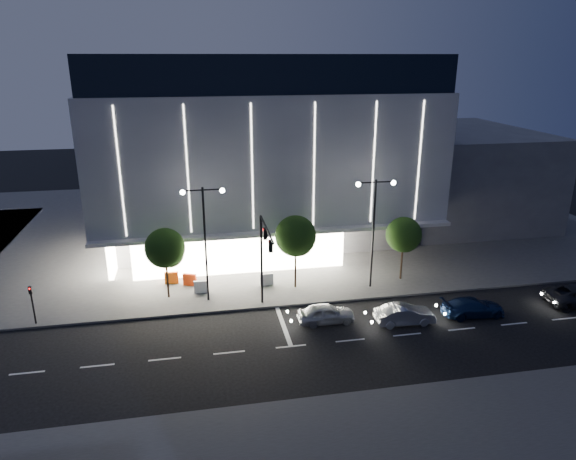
{
  "coord_description": "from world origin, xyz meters",
  "views": [
    {
      "loc": [
        -3.54,
        -30.01,
        17.87
      ],
      "look_at": [
        3.43,
        7.15,
        5.0
      ],
      "focal_mm": 32.0,
      "sensor_mm": 36.0,
      "label": 1
    }
  ],
  "objects_px": {
    "ped_signal_far": "(32,301)",
    "tree_left": "(165,250)",
    "traffic_mast": "(264,249)",
    "street_lamp_west": "(205,228)",
    "tree_mid": "(296,238)",
    "tree_right": "(404,236)",
    "barrier_d": "(267,279)",
    "barrier_c": "(190,280)",
    "barrier_a": "(171,278)",
    "car_third": "(473,307)",
    "car_second": "(405,315)",
    "street_lamp_east": "(374,218)",
    "car_lead": "(326,314)",
    "barrier_b": "(201,287)"
  },
  "relations": [
    {
      "from": "ped_signal_far",
      "to": "tree_mid",
      "type": "xyz_separation_m",
      "value": [
        19.03,
        2.52,
        2.45
      ]
    },
    {
      "from": "barrier_d",
      "to": "ped_signal_far",
      "type": "bearing_deg",
      "value": -171.31
    },
    {
      "from": "street_lamp_west",
      "to": "barrier_b",
      "type": "distance_m",
      "value": 5.5
    },
    {
      "from": "tree_mid",
      "to": "tree_right",
      "type": "height_order",
      "value": "tree_mid"
    },
    {
      "from": "traffic_mast",
      "to": "ped_signal_far",
      "type": "xyz_separation_m",
      "value": [
        -16.0,
        1.16,
        -3.14
      ]
    },
    {
      "from": "barrier_b",
      "to": "barrier_c",
      "type": "relative_size",
      "value": 1.0
    },
    {
      "from": "street_lamp_east",
      "to": "car_lead",
      "type": "distance_m",
      "value": 8.7
    },
    {
      "from": "street_lamp_east",
      "to": "barrier_b",
      "type": "distance_m",
      "value": 14.57
    },
    {
      "from": "tree_right",
      "to": "tree_mid",
      "type": "bearing_deg",
      "value": 180.0
    },
    {
      "from": "car_lead",
      "to": "traffic_mast",
      "type": "bearing_deg",
      "value": 61.43
    },
    {
      "from": "street_lamp_east",
      "to": "tree_mid",
      "type": "relative_size",
      "value": 1.46
    },
    {
      "from": "tree_left",
      "to": "barrier_a",
      "type": "bearing_deg",
      "value": 86.92
    },
    {
      "from": "tree_right",
      "to": "barrier_a",
      "type": "relative_size",
      "value": 5.01
    },
    {
      "from": "barrier_c",
      "to": "barrier_d",
      "type": "distance_m",
      "value": 6.24
    },
    {
      "from": "tree_left",
      "to": "tree_mid",
      "type": "relative_size",
      "value": 0.93
    },
    {
      "from": "tree_mid",
      "to": "barrier_c",
      "type": "height_order",
      "value": "tree_mid"
    },
    {
      "from": "car_lead",
      "to": "barrier_b",
      "type": "distance_m",
      "value": 10.53
    },
    {
      "from": "tree_mid",
      "to": "car_second",
      "type": "bearing_deg",
      "value": -47.74
    },
    {
      "from": "traffic_mast",
      "to": "ped_signal_far",
      "type": "height_order",
      "value": "traffic_mast"
    },
    {
      "from": "car_third",
      "to": "barrier_d",
      "type": "relative_size",
      "value": 4.13
    },
    {
      "from": "tree_left",
      "to": "car_second",
      "type": "bearing_deg",
      "value": -23.19
    },
    {
      "from": "car_third",
      "to": "barrier_b",
      "type": "height_order",
      "value": "car_third"
    },
    {
      "from": "street_lamp_east",
      "to": "barrier_c",
      "type": "height_order",
      "value": "street_lamp_east"
    },
    {
      "from": "tree_mid",
      "to": "car_second",
      "type": "height_order",
      "value": "tree_mid"
    },
    {
      "from": "car_third",
      "to": "barrier_a",
      "type": "distance_m",
      "value": 23.49
    },
    {
      "from": "street_lamp_east",
      "to": "ped_signal_far",
      "type": "distance_m",
      "value": 25.37
    },
    {
      "from": "street_lamp_west",
      "to": "tree_right",
      "type": "relative_size",
      "value": 1.63
    },
    {
      "from": "traffic_mast",
      "to": "street_lamp_west",
      "type": "height_order",
      "value": "street_lamp_west"
    },
    {
      "from": "street_lamp_west",
      "to": "barrier_b",
      "type": "relative_size",
      "value": 8.18
    },
    {
      "from": "car_third",
      "to": "barrier_c",
      "type": "height_order",
      "value": "car_third"
    },
    {
      "from": "street_lamp_west",
      "to": "tree_left",
      "type": "xyz_separation_m",
      "value": [
        -2.97,
        1.02,
        -1.92
      ]
    },
    {
      "from": "barrier_d",
      "to": "street_lamp_west",
      "type": "bearing_deg",
      "value": -161.87
    },
    {
      "from": "barrier_a",
      "to": "barrier_c",
      "type": "xyz_separation_m",
      "value": [
        1.47,
        -0.65,
        0.0
      ]
    },
    {
      "from": "traffic_mast",
      "to": "barrier_b",
      "type": "bearing_deg",
      "value": 138.31
    },
    {
      "from": "car_second",
      "to": "barrier_d",
      "type": "xyz_separation_m",
      "value": [
        -8.63,
        7.79,
        -0.04
      ]
    },
    {
      "from": "barrier_b",
      "to": "barrier_d",
      "type": "height_order",
      "value": "same"
    },
    {
      "from": "car_lead",
      "to": "barrier_c",
      "type": "xyz_separation_m",
      "value": [
        -9.41,
        7.7,
        -0.04
      ]
    },
    {
      "from": "tree_right",
      "to": "car_second",
      "type": "distance_m",
      "value": 8.14
    },
    {
      "from": "ped_signal_far",
      "to": "barrier_d",
      "type": "distance_m",
      "value": 17.14
    },
    {
      "from": "tree_mid",
      "to": "barrier_d",
      "type": "xyz_separation_m",
      "value": [
        -2.25,
        0.77,
        -3.68
      ]
    },
    {
      "from": "car_second",
      "to": "barrier_c",
      "type": "bearing_deg",
      "value": 60.55
    },
    {
      "from": "ped_signal_far",
      "to": "tree_left",
      "type": "height_order",
      "value": "tree_left"
    },
    {
      "from": "car_third",
      "to": "tree_left",
      "type": "bearing_deg",
      "value": 74.83
    },
    {
      "from": "ped_signal_far",
      "to": "car_third",
      "type": "height_order",
      "value": "ped_signal_far"
    },
    {
      "from": "ped_signal_far",
      "to": "car_second",
      "type": "relative_size",
      "value": 0.71
    },
    {
      "from": "street_lamp_east",
      "to": "car_third",
      "type": "distance_m",
      "value": 9.72
    },
    {
      "from": "car_third",
      "to": "barrier_a",
      "type": "xyz_separation_m",
      "value": [
        -21.57,
        9.32,
        -0.01
      ]
    },
    {
      "from": "traffic_mast",
      "to": "barrier_c",
      "type": "relative_size",
      "value": 6.43
    },
    {
      "from": "ped_signal_far",
      "to": "barrier_a",
      "type": "relative_size",
      "value": 2.73
    },
    {
      "from": "tree_right",
      "to": "ped_signal_far",
      "type": "bearing_deg",
      "value": -174.86
    }
  ]
}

